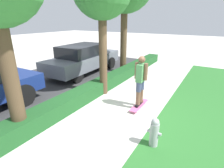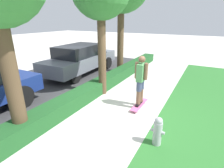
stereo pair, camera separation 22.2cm
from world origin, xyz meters
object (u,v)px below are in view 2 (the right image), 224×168
(skateboard, at_px, (139,105))
(parked_car_middle, at_px, (80,59))
(skater_person, at_px, (141,80))
(fire_hydrant, at_px, (158,131))

(skateboard, height_order, parked_car_middle, parked_car_middle)
(parked_car_middle, bearing_deg, skater_person, -119.69)
(skater_person, xyz_separation_m, fire_hydrant, (-1.54, -1.01, -0.60))
(skateboard, height_order, fire_hydrant, fire_hydrant)
(skater_person, xyz_separation_m, parked_car_middle, (2.16, 4.13, -0.17))
(parked_car_middle, relative_size, fire_hydrant, 6.66)
(skater_person, relative_size, fire_hydrant, 2.27)
(skateboard, xyz_separation_m, skater_person, (0.00, -0.00, 0.87))
(skateboard, bearing_deg, parked_car_middle, 62.45)
(parked_car_middle, height_order, fire_hydrant, parked_car_middle)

